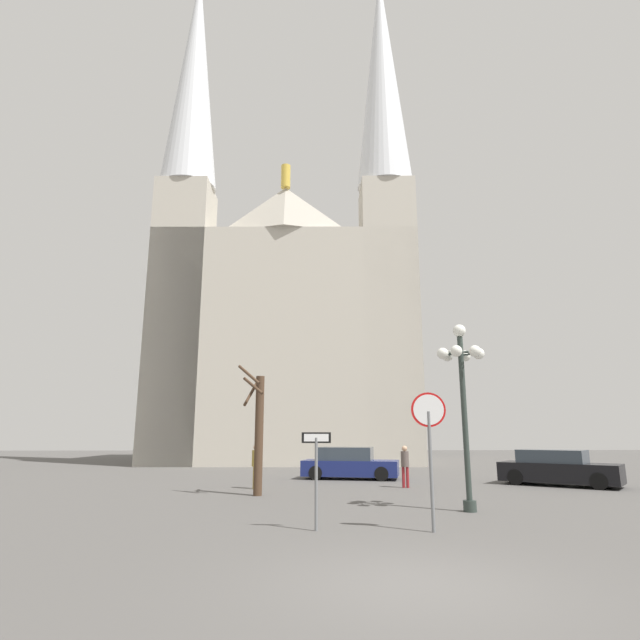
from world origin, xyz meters
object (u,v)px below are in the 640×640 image
Objects in this scene: pedestrian_walking at (405,462)px; pedestrian_standing at (256,462)px; one_way_arrow_sign at (316,467)px; stop_sign at (429,432)px; parked_car_near_navy at (349,464)px; bare_tree at (258,430)px; cathedral at (288,315)px; street_lamp at (462,382)px; parked_car_far_black at (558,469)px.

pedestrian_standing is (-5.95, -0.20, 0.05)m from pedestrian_walking.
stop_sign is at bearing -5.55° from one_way_arrow_sign.
parked_car_near_navy is (-0.67, 13.38, -1.44)m from stop_sign.
stop_sign is 13.47m from parked_car_near_navy.
bare_tree reaches higher than parked_car_near_navy.
cathedral is at bearing 106.14° from pedestrian_walking.
cathedral is 19.29× the size of one_way_arrow_sign.
cathedral is 7.80× the size of street_lamp.
one_way_arrow_sign is at bearing -86.70° from cathedral.
bare_tree reaches higher than pedestrian_standing.
one_way_arrow_sign is 6.93m from bare_tree.
pedestrian_standing is at bearing 96.45° from bare_tree.
bare_tree is 2.60m from pedestrian_standing.
pedestrian_walking is at bearing 94.68° from street_lamp.
cathedral is at bearing 103.47° from parked_car_near_navy.
parked_car_near_navy is at bearing 157.64° from parked_car_far_black.
street_lamp is 6.92m from pedestrian_walking.
parked_car_near_navy is 1.02× the size of parked_car_far_black.
street_lamp is at bearing 59.31° from stop_sign.
street_lamp reaches higher than stop_sign.
stop_sign reaches higher than one_way_arrow_sign.
stop_sign is 0.67× the size of bare_tree.
parked_car_near_navy is at bearing -76.53° from cathedral.
cathedral is 21.44m from pedestrian_standing.
pedestrian_standing is at bearing 103.68° from one_way_arrow_sign.
pedestrian_walking is 0.96× the size of pedestrian_standing.
bare_tree is at bearing -90.84° from cathedral.
street_lamp reaches higher than bare_tree.
street_lamp is at bearing -32.18° from bare_tree.
one_way_arrow_sign is 13.28m from parked_car_near_navy.
parked_car_far_black is (11.86, -18.01, -10.63)m from cathedral.
street_lamp reaches higher than pedestrian_walking.
street_lamp is 9.63m from parked_car_far_black.
parked_car_near_navy is at bearing 46.24° from pedestrian_standing.
bare_tree is (-1.91, 6.60, 0.86)m from one_way_arrow_sign.
one_way_arrow_sign is 0.45× the size of parked_car_near_navy.
one_way_arrow_sign is 1.26× the size of pedestrian_standing.
bare_tree is 7.71m from parked_car_near_navy.
cathedral reaches higher than parked_car_far_black.
pedestrian_standing is (-2.16, 8.89, -0.34)m from one_way_arrow_sign.
parked_car_near_navy is 4.47m from pedestrian_walking.
bare_tree is (-0.31, -21.09, -9.08)m from cathedral.
stop_sign is 2.68m from one_way_arrow_sign.
one_way_arrow_sign is 0.45× the size of parked_car_far_black.
cathedral is 9.04× the size of bare_tree.
pedestrian_walking is at bearing 67.41° from one_way_arrow_sign.
parked_car_far_black is at bearing 3.63° from pedestrian_standing.
one_way_arrow_sign is at bearing -98.20° from parked_car_near_navy.
one_way_arrow_sign is at bearing 174.45° from stop_sign.
pedestrian_standing is at bearing 117.33° from stop_sign.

